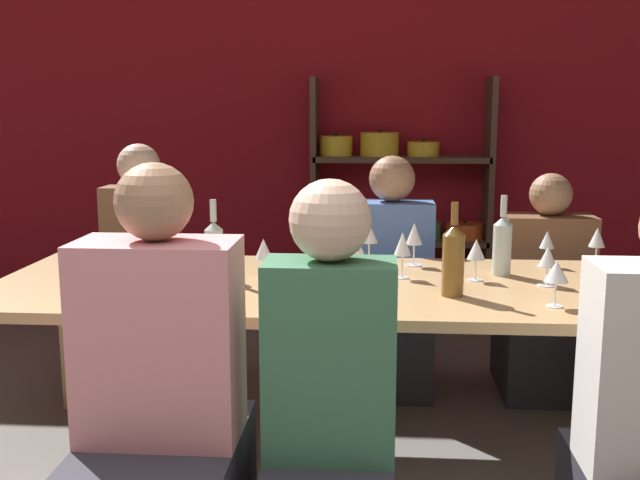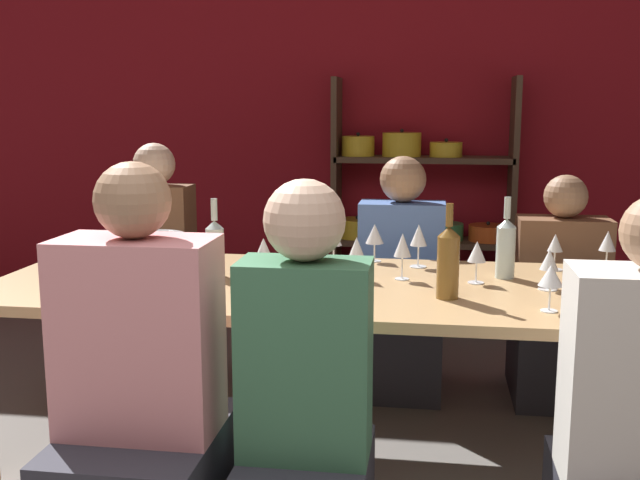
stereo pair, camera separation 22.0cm
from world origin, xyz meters
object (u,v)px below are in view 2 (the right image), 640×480
at_px(wine_glass_red_e, 403,247).
at_px(wine_glass_red_b, 608,242).
at_px(wine_glass_white_a, 604,277).
at_px(wine_glass_red_c, 477,253).
at_px(wine_glass_red_d, 419,237).
at_px(person_far_a, 401,306).
at_px(wine_bottle_amber, 215,247).
at_px(person_near_a, 305,439).
at_px(wine_glass_empty_d, 555,245).
at_px(wine_bottle_green, 506,247).
at_px(person_near_c, 143,434).
at_px(wine_glass_empty_b, 375,234).
at_px(wine_glass_empty_c, 551,276).
at_px(shelf_unit, 419,229).
at_px(person_far_c, 159,289).
at_px(wine_glass_empty_e, 264,249).
at_px(person_near_b, 640,475).
at_px(wine_glass_red_f, 549,262).
at_px(mixing_bowl, 153,247).
at_px(wine_bottle_dark, 448,261).
at_px(wine_glass_red_a, 334,239).
at_px(wine_glass_empty_a, 357,249).
at_px(cell_phone, 106,280).
at_px(dining_table, 316,300).

bearing_deg(wine_glass_red_e, wine_glass_red_b, 18.64).
bearing_deg(wine_glass_white_a, wine_glass_red_e, 149.44).
bearing_deg(wine_glass_white_a, wine_glass_red_c, 135.91).
relative_size(wine_glass_red_d, person_far_a, 0.16).
distance_m(wine_bottle_amber, person_near_a, 1.07).
height_order(wine_glass_red_c, wine_glass_empty_d, wine_glass_red_c).
xyz_separation_m(wine_bottle_green, person_near_c, (-1.11, -1.04, -0.40)).
relative_size(wine_bottle_green, wine_bottle_amber, 1.03).
xyz_separation_m(wine_bottle_green, wine_bottle_amber, (-1.15, -0.15, -0.00)).
xyz_separation_m(wine_glass_empty_b, person_near_a, (-0.10, -1.25, -0.39)).
relative_size(wine_glass_red_b, wine_glass_empty_d, 1.10).
distance_m(wine_glass_empty_b, wine_glass_empty_c, 0.97).
bearing_deg(shelf_unit, person_far_c, -139.66).
distance_m(wine_bottle_green, wine_glass_empty_c, 0.50).
distance_m(wine_glass_red_d, wine_glass_red_e, 0.25).
distance_m(wine_bottle_green, wine_bottle_amber, 1.16).
distance_m(shelf_unit, wine_glass_empty_e, 2.00).
distance_m(wine_glass_empty_b, person_near_b, 1.57).
distance_m(wine_glass_red_e, person_far_a, 0.82).
xyz_separation_m(wine_glass_empty_c, wine_glass_red_f, (0.04, 0.31, -0.01)).
relative_size(wine_glass_white_a, wine_glass_empty_e, 1.10).
bearing_deg(wine_bottle_green, wine_glass_red_b, 23.87).
bearing_deg(person_near_c, mixing_bowl, 108.97).
distance_m(wine_glass_empty_d, wine_glass_empty_e, 1.21).
relative_size(wine_glass_red_b, wine_glass_red_c, 1.02).
bearing_deg(wine_glass_red_f, wine_glass_red_c, 165.35).
bearing_deg(wine_glass_red_d, wine_glass_red_c, -49.35).
bearing_deg(shelf_unit, wine_bottle_dark, -86.35).
bearing_deg(shelf_unit, wine_glass_empty_c, -78.26).
relative_size(wine_bottle_amber, wine_glass_red_b, 1.87).
distance_m(wine_glass_red_a, wine_glass_empty_e, 0.41).
relative_size(wine_bottle_amber, wine_glass_empty_b, 1.89).
relative_size(person_near_b, person_near_c, 0.95).
relative_size(wine_glass_empty_a, person_near_b, 0.14).
distance_m(wine_bottle_dark, cell_phone, 1.32).
relative_size(wine_bottle_amber, wine_glass_white_a, 1.80).
relative_size(wine_bottle_dark, wine_glass_red_f, 2.21).
xyz_separation_m(wine_bottle_dark, person_far_a, (-0.20, 0.97, -0.43)).
distance_m(wine_glass_red_d, person_far_a, 0.63).
bearing_deg(wine_glass_empty_c, person_near_b, -72.30).
bearing_deg(mixing_bowl, dining_table, -21.14).
relative_size(wine_glass_empty_e, cell_phone, 0.99).
relative_size(wine_glass_red_a, person_near_b, 0.12).
xyz_separation_m(mixing_bowl, person_near_b, (1.78, -1.14, -0.36)).
bearing_deg(wine_glass_red_e, wine_glass_empty_d, 23.26).
bearing_deg(wine_glass_red_e, wine_glass_empty_a, -171.33).
bearing_deg(wine_glass_empty_a, person_far_a, 78.42).
xyz_separation_m(wine_glass_red_f, person_near_b, (0.13, -0.85, -0.40)).
bearing_deg(person_near_b, person_far_c, 139.58).
bearing_deg(dining_table, wine_glass_empty_e, 164.87).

